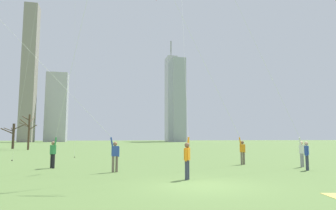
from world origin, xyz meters
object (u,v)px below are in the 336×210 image
Objects in this scene: kite_flyer_midfield_center_pink at (279,101)px; kite_flyer_foreground_left_green at (77,112)px; kite_flyer_foreground_right_white at (69,83)px; kite_flyer_far_back_teal at (185,96)px; bare_tree_rightmost at (29,130)px; bare_tree_left_of_center at (13,135)px; bystander_strolling_midfield at (307,154)px; kite_flyer_midfield_left_red at (225,113)px.

kite_flyer_foreground_left_green is at bearing -178.26° from kite_flyer_midfield_center_pink.
kite_flyer_foreground_right_white is 1.43× the size of kite_flyer_midfield_center_pink.
bare_tree_rightmost is at bearing 113.24° from kite_flyer_far_back_teal.
kite_flyer_foreground_right_white is 33.52m from bare_tree_rightmost.
kite_flyer_foreground_right_white is (-6.02, 3.03, 0.98)m from kite_flyer_far_back_teal.
kite_flyer_midfield_center_pink reaches higher than bare_tree_rightmost.
kite_flyer_far_back_teal is 44.24m from bare_tree_left_of_center.
kite_flyer_midfield_left_red is at bearing 137.31° from bystander_strolling_midfield.
kite_flyer_far_back_teal is at bearing -26.74° from kite_flyer_foreground_right_white.
kite_flyer_midfield_left_red is 0.59× the size of kite_flyer_foreground_right_white.
bystander_strolling_midfield is (13.33, -2.60, -4.04)m from kite_flyer_foreground_right_white.
kite_flyer_foreground_right_white is at bearing -71.24° from bare_tree_left_of_center.
kite_flyer_far_back_teal is 6.81m from kite_flyer_foreground_right_white.
kite_flyer_foreground_right_white is at bearing 112.35° from kite_flyer_foreground_left_green.
kite_flyer_foreground_left_green reaches higher than bare_tree_left_of_center.
kite_flyer_foreground_right_white reaches higher than kite_flyer_foreground_left_green.
bare_tree_rightmost is (-9.74, 33.75, -0.16)m from kite_flyer_foreground_left_green.
kite_flyer_foreground_right_white is 14.17m from bystander_strolling_midfield.
kite_flyer_midfield_center_pink is (12.61, -1.18, -0.81)m from kite_flyer_foreground_right_white.
bystander_strolling_midfield is at bearing 3.40° from kite_flyer_far_back_teal.
bare_tree_rightmost is at bearing 120.95° from kite_flyer_midfield_left_red.
kite_flyer_foreground_right_white is 1.95× the size of kite_flyer_foreground_left_green.
kite_flyer_midfield_center_pink is 9.06× the size of bystander_strolling_midfield.
kite_flyer_midfield_center_pink is 2.69× the size of bare_tree_rightmost.
kite_flyer_foreground_left_green is at bearing -67.65° from kite_flyer_foreground_right_white.
bystander_strolling_midfield is at bearing -63.14° from kite_flyer_midfield_center_pink.
bare_tree_left_of_center reaches higher than bystander_strolling_midfield.
kite_flyer_far_back_teal is 6.85m from kite_flyer_midfield_center_pink.
kite_flyer_far_back_teal is at bearing -15.47° from kite_flyer_foreground_left_green.
kite_flyer_midfield_center_pink reaches higher than kite_flyer_midfield_left_red.
kite_flyer_midfield_center_pink is 39.84m from bare_tree_rightmost.
kite_flyer_far_back_teal reaches higher than bare_tree_left_of_center.
bystander_strolling_midfield is (12.70, -1.06, -2.28)m from kite_flyer_foreground_left_green.
kite_flyer_foreground_left_green is 40.83m from bare_tree_left_of_center.
bare_tree_rightmost is at bearing 106.10° from kite_flyer_foreground_left_green.
bare_tree_rightmost reaches higher than bare_tree_left_of_center.
kite_flyer_far_back_teal is 38.36m from bare_tree_rightmost.
bystander_strolling_midfield is 0.30× the size of bare_tree_rightmost.
bystander_strolling_midfield is (7.31, 0.43, -3.06)m from kite_flyer_far_back_teal.
kite_flyer_far_back_teal is 3.36× the size of bare_tree_rightmost.
kite_flyer_foreground_left_green is (-11.98, -0.36, -0.94)m from kite_flyer_midfield_center_pink.
bare_tree_rightmost is (-18.93, 31.57, -0.41)m from kite_flyer_midfield_left_red.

